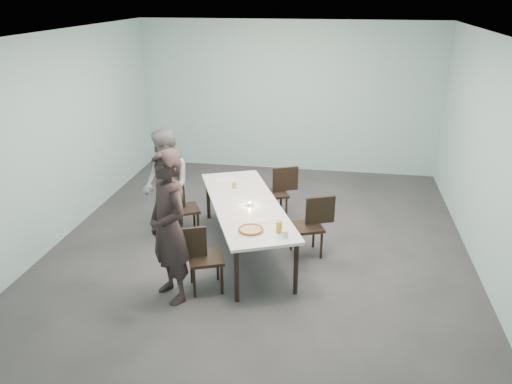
% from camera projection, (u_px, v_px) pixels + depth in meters
% --- Properties ---
extents(ground, '(7.00, 7.00, 0.00)m').
position_uv_depth(ground, '(260.00, 246.00, 7.39)').
color(ground, '#333335').
rests_on(ground, ground).
extents(room_shell, '(6.02, 7.02, 3.01)m').
position_uv_depth(room_shell, '(260.00, 111.00, 6.62)').
color(room_shell, '#A5D0D0').
rests_on(room_shell, ground).
extents(table, '(1.83, 2.75, 0.75)m').
position_uv_depth(table, '(246.00, 207.00, 7.00)').
color(table, white).
rests_on(table, ground).
extents(chair_near_left, '(0.65, 0.55, 0.87)m').
position_uv_depth(chair_near_left, '(199.00, 254.00, 6.14)').
color(chair_near_left, black).
rests_on(chair_near_left, ground).
extents(chair_far_left, '(0.65, 0.56, 0.87)m').
position_uv_depth(chair_far_left, '(179.00, 205.00, 7.52)').
color(chair_far_left, black).
rests_on(chair_far_left, ground).
extents(chair_near_right, '(0.65, 0.55, 0.87)m').
position_uv_depth(chair_near_right, '(312.00, 222.00, 6.99)').
color(chair_near_right, black).
rests_on(chair_near_right, ground).
extents(chair_far_right, '(0.65, 0.55, 0.87)m').
position_uv_depth(chair_far_right, '(279.00, 189.00, 8.13)').
color(chair_far_right, black).
rests_on(chair_far_right, ground).
extents(diner_near, '(0.81, 0.80, 1.88)m').
position_uv_depth(diner_near, '(169.00, 228.00, 5.83)').
color(diner_near, black).
rests_on(diner_near, ground).
extents(diner_far, '(1.02, 1.02, 1.67)m').
position_uv_depth(diner_far, '(167.00, 185.00, 7.39)').
color(diner_far, slate).
rests_on(diner_far, ground).
extents(pizza, '(0.34, 0.34, 0.04)m').
position_uv_depth(pizza, '(251.00, 230.00, 6.16)').
color(pizza, white).
rests_on(pizza, table).
extents(side_plate, '(0.18, 0.18, 0.01)m').
position_uv_depth(side_plate, '(262.00, 221.00, 6.44)').
color(side_plate, white).
rests_on(side_plate, table).
extents(beer_glass, '(0.08, 0.08, 0.15)m').
position_uv_depth(beer_glass, '(279.00, 227.00, 6.10)').
color(beer_glass, '#BA9128').
rests_on(beer_glass, table).
extents(water_tumbler, '(0.08, 0.08, 0.09)m').
position_uv_depth(water_tumbler, '(285.00, 234.00, 6.01)').
color(water_tumbler, silver).
rests_on(water_tumbler, table).
extents(tealight, '(0.06, 0.06, 0.05)m').
position_uv_depth(tealight, '(250.00, 204.00, 6.90)').
color(tealight, silver).
rests_on(tealight, table).
extents(amber_tumbler, '(0.07, 0.07, 0.08)m').
position_uv_depth(amber_tumbler, '(234.00, 185.00, 7.50)').
color(amber_tumbler, '#BA9128').
rests_on(amber_tumbler, table).
extents(menu, '(0.36, 0.32, 0.01)m').
position_uv_depth(menu, '(225.00, 180.00, 7.82)').
color(menu, silver).
rests_on(menu, table).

